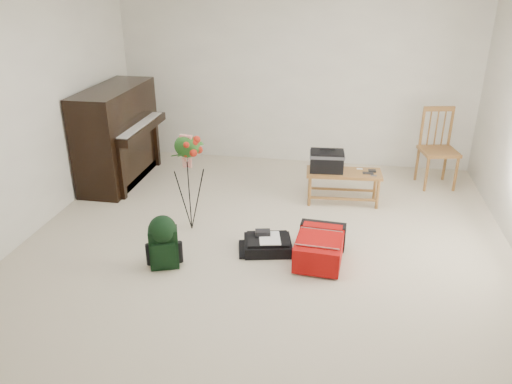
% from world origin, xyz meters
% --- Properties ---
extents(floor, '(5.00, 5.50, 0.01)m').
position_xyz_m(floor, '(0.00, 0.00, 0.00)').
color(floor, beige).
rests_on(floor, ground).
extents(wall_back, '(5.00, 0.04, 2.50)m').
position_xyz_m(wall_back, '(0.00, 2.75, 1.25)').
color(wall_back, beige).
rests_on(wall_back, floor).
extents(wall_left, '(0.04, 5.50, 2.50)m').
position_xyz_m(wall_left, '(-2.50, 0.00, 1.25)').
color(wall_left, beige).
rests_on(wall_left, floor).
extents(piano, '(0.71, 1.50, 1.25)m').
position_xyz_m(piano, '(-2.19, 1.60, 0.60)').
color(piano, black).
rests_on(piano, floor).
extents(bench, '(0.91, 0.42, 0.68)m').
position_xyz_m(bench, '(0.62, 1.38, 0.48)').
color(bench, olive).
rests_on(bench, floor).
extents(dining_chair, '(0.52, 0.52, 1.01)m').
position_xyz_m(dining_chair, '(1.95, 2.16, 0.49)').
color(dining_chair, olive).
rests_on(dining_chair, floor).
extents(red_suitcase, '(0.48, 0.67, 0.28)m').
position_xyz_m(red_suitcase, '(0.57, 0.01, 0.15)').
color(red_suitcase, '#B7070C').
rests_on(red_suitcase, floor).
extents(black_duffel, '(0.54, 0.47, 0.20)m').
position_xyz_m(black_duffel, '(0.05, 0.07, 0.07)').
color(black_duffel, black).
rests_on(black_duffel, floor).
extents(green_backpack, '(0.31, 0.28, 0.53)m').
position_xyz_m(green_backpack, '(-0.87, -0.40, 0.29)').
color(green_backpack, black).
rests_on(green_backpack, floor).
extents(flower_stand, '(0.39, 0.39, 1.11)m').
position_xyz_m(flower_stand, '(-0.85, 0.39, 0.54)').
color(flower_stand, black).
rests_on(flower_stand, floor).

